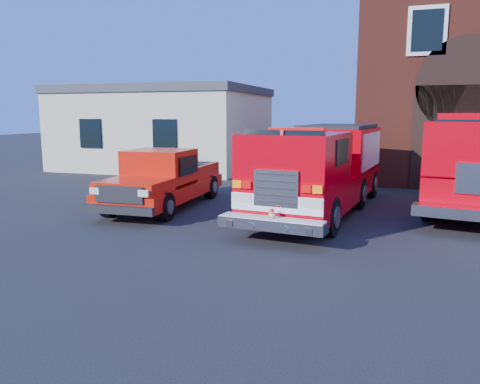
% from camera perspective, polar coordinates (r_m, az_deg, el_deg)
% --- Properties ---
extents(ground, '(100.00, 100.00, 0.00)m').
position_cam_1_polar(ground, '(11.30, 1.91, -5.56)').
color(ground, black).
rests_on(ground, ground).
extents(side_building, '(10.20, 8.20, 4.35)m').
position_cam_1_polar(side_building, '(26.40, -9.03, 7.80)').
color(side_building, beige).
rests_on(side_building, ground).
extents(fire_engine, '(3.28, 8.64, 2.60)m').
position_cam_1_polar(fire_engine, '(14.30, 10.00, 2.98)').
color(fire_engine, black).
rests_on(fire_engine, ground).
extents(pickup_truck, '(2.19, 5.69, 1.84)m').
position_cam_1_polar(pickup_truck, '(15.00, -9.22, 1.48)').
color(pickup_truck, black).
rests_on(pickup_truck, ground).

